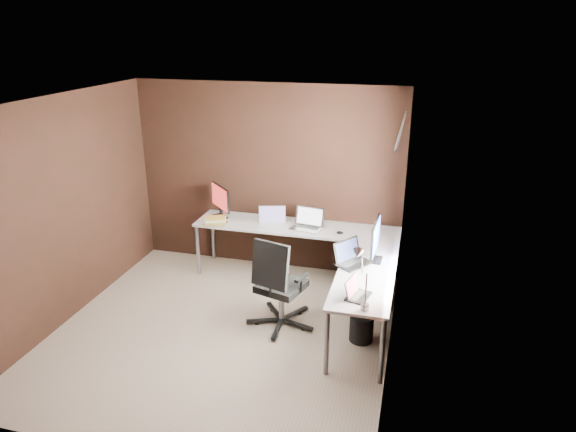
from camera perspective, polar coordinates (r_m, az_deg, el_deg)
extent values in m
cube|color=#B4A28C|center=(5.83, -7.38, -12.70)|extent=(3.60, 3.60, 0.00)
cube|color=white|center=(4.93, -8.73, 12.37)|extent=(3.60, 3.60, 0.00)
cube|color=black|center=(6.86, -2.33, 4.21)|extent=(3.60, 0.00, 2.50)
cube|color=black|center=(3.83, -18.34, -10.96)|extent=(3.60, 0.00, 2.50)
cube|color=black|center=(6.15, -23.73, 0.44)|extent=(0.00, 3.60, 2.50)
cube|color=black|center=(4.89, 11.95, -3.20)|extent=(0.00, 3.60, 2.50)
cube|color=white|center=(5.14, 12.21, 0.39)|extent=(0.00, 1.00, 1.30)
cube|color=#E6581B|center=(4.55, 11.04, -5.01)|extent=(0.01, 0.35, 2.00)
cube|color=#E6581B|center=(5.89, 12.08, 0.96)|extent=(0.01, 0.35, 2.00)
cylinder|color=slate|center=(4.92, 12.50, 9.52)|extent=(0.02, 1.90, 0.02)
cube|color=silver|center=(6.64, 0.92, -1.23)|extent=(2.65, 0.60, 0.03)
cube|color=silver|center=(5.47, 8.62, -6.49)|extent=(0.60, 1.65, 0.03)
cylinder|color=slate|center=(6.95, -9.98, -3.78)|extent=(0.05, 0.05, 0.70)
cylinder|color=slate|center=(7.39, -8.35, -2.17)|extent=(0.05, 0.05, 0.70)
cylinder|color=slate|center=(5.02, 4.31, -13.90)|extent=(0.05, 0.05, 0.70)
cylinder|color=slate|center=(4.97, 10.40, -14.58)|extent=(0.05, 0.05, 0.70)
cylinder|color=slate|center=(6.87, 11.93, -4.25)|extent=(0.05, 0.05, 0.70)
cube|color=silver|center=(6.36, 8.59, -6.64)|extent=(0.42, 0.50, 0.60)
cube|color=black|center=(6.99, -7.56, -0.06)|extent=(0.26, 0.26, 0.01)
cube|color=black|center=(6.98, -7.44, 0.42)|extent=(0.06, 0.06, 0.10)
cube|color=black|center=(6.91, -7.52, 2.08)|extent=(0.38, 0.37, 0.32)
cube|color=red|center=(6.90, -7.63, 2.06)|extent=(0.34, 0.34, 0.29)
cube|color=black|center=(5.77, 9.70, -4.82)|extent=(0.14, 0.22, 0.01)
cube|color=black|center=(5.75, 9.53, -4.30)|extent=(0.03, 0.05, 0.10)
cube|color=black|center=(5.66, 9.67, -2.26)|extent=(0.05, 0.56, 0.35)
cube|color=blue|center=(5.66, 9.82, -2.28)|extent=(0.02, 0.53, 0.32)
cube|color=silver|center=(6.64, -1.77, -1.03)|extent=(0.40, 0.33, 0.02)
cube|color=silver|center=(6.68, -1.77, 0.18)|extent=(0.35, 0.15, 0.22)
cube|color=slate|center=(6.68, -1.77, 0.17)|extent=(0.31, 0.13, 0.19)
cube|color=silver|center=(6.55, 2.07, -1.35)|extent=(0.42, 0.33, 0.02)
cube|color=silver|center=(6.59, 2.42, -0.03)|extent=(0.39, 0.14, 0.24)
cube|color=white|center=(6.58, 2.40, -0.04)|extent=(0.34, 0.11, 0.20)
cube|color=black|center=(5.65, 7.25, -5.25)|extent=(0.43, 0.46, 0.02)
cube|color=black|center=(5.66, 6.55, -3.78)|extent=(0.27, 0.35, 0.24)
cube|color=#161B36|center=(5.65, 6.60, -3.80)|extent=(0.24, 0.31, 0.20)
cube|color=black|center=(5.02, 7.83, -8.84)|extent=(0.25, 0.31, 0.02)
cube|color=black|center=(4.99, 7.09, -7.73)|extent=(0.12, 0.28, 0.17)
cube|color=#CB5373|center=(4.99, 7.15, -7.74)|extent=(0.10, 0.25, 0.15)
cube|color=#978251|center=(6.76, -8.04, -0.77)|extent=(0.32, 0.27, 0.03)
cube|color=gold|center=(6.75, -8.05, -0.56)|extent=(0.30, 0.26, 0.02)
cube|color=silver|center=(6.74, -8.06, -0.38)|extent=(0.32, 0.29, 0.02)
cube|color=gold|center=(6.73, -8.06, -0.23)|extent=(0.30, 0.27, 0.02)
ellipsoid|color=black|center=(6.77, -7.00, -0.66)|extent=(0.09, 0.07, 0.03)
ellipsoid|color=black|center=(6.41, 5.79, -1.85)|extent=(0.10, 0.09, 0.03)
cylinder|color=slate|center=(4.81, 8.53, -9.95)|extent=(0.08, 0.08, 0.06)
cylinder|color=slate|center=(4.72, 8.65, -8.02)|extent=(0.02, 0.02, 0.31)
cylinder|color=slate|center=(4.65, 8.22, -5.48)|extent=(0.02, 0.17, 0.23)
cone|color=slate|center=(4.69, 7.77, -4.20)|extent=(0.10, 0.12, 0.13)
cylinder|color=slate|center=(5.82, -0.73, -9.68)|extent=(0.06, 0.06, 0.38)
cube|color=black|center=(5.71, -0.74, -7.78)|extent=(0.57, 0.57, 0.08)
cube|color=black|center=(5.39, -1.97, -5.47)|extent=(0.44, 0.23, 0.50)
cylinder|color=black|center=(5.65, 8.16, -12.20)|extent=(0.32, 0.32, 0.29)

